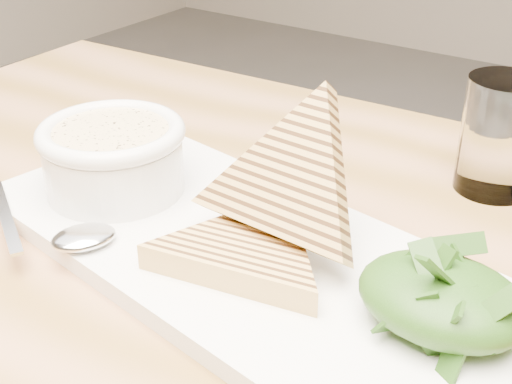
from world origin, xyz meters
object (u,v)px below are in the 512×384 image
Objects in this scene: soup_bowl at (114,165)px; glass_near at (500,136)px; platter at (241,251)px; table_top at (327,384)px.

soup_bowl is 0.33m from glass_near.
glass_near is at bearing 61.98° from platter.
soup_bowl is (-0.14, 0.01, 0.03)m from platter.
platter reaches higher than table_top.
platter is at bearing -118.02° from glass_near.
table_top is 2.84× the size of platter.
table_top is 12.05× the size of glass_near.
glass_near is at bearing 88.21° from table_top.
glass_near reaches higher than soup_bowl.
platter is 0.26m from glass_near.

